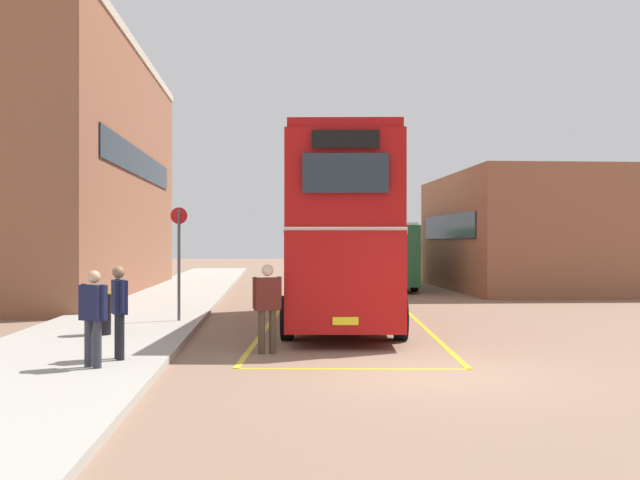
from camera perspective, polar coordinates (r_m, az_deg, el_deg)
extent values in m
plane|color=#846651|center=(26.87, 1.91, -4.85)|extent=(135.60, 135.60, 0.00)
cube|color=#A39E93|center=(29.38, -11.33, -4.30)|extent=(4.00, 57.60, 0.14)
cube|color=brown|center=(32.83, -18.25, 4.69)|extent=(5.46, 20.09, 9.92)
cube|color=#19232D|center=(32.30, -13.48, 5.65)|extent=(0.06, 15.27, 1.10)
cube|color=#BCB29E|center=(33.65, -18.25, 13.44)|extent=(5.58, 20.21, 0.36)
cube|color=brown|center=(36.11, 16.65, 0.56)|extent=(8.91, 12.34, 5.26)
cube|color=#232D38|center=(34.80, 9.72, 1.01)|extent=(0.06, 9.38, 1.10)
cylinder|color=black|center=(23.03, -1.62, -4.40)|extent=(0.36, 1.02, 1.00)
cylinder|color=black|center=(23.06, 4.75, -4.39)|extent=(0.36, 1.02, 1.00)
cylinder|color=black|center=(16.97, -2.50, -5.94)|extent=(0.36, 1.02, 1.00)
cylinder|color=black|center=(17.02, 6.16, -5.93)|extent=(0.36, 1.02, 1.00)
cube|color=#A80F0F|center=(19.92, 1.68, -2.48)|extent=(3.27, 9.99, 2.10)
cube|color=#A80F0F|center=(19.94, 1.68, 3.56)|extent=(3.25, 9.79, 2.10)
cube|color=#A80F0F|center=(20.05, 1.68, 6.84)|extent=(3.14, 9.69, 0.20)
cube|color=white|center=(19.90, 1.68, 0.54)|extent=(3.29, 9.89, 0.14)
cube|color=#232D38|center=(19.93, -1.93, -1.61)|extent=(0.69, 8.03, 0.84)
cube|color=#232D38|center=(19.97, -1.93, 3.84)|extent=(0.69, 8.03, 0.84)
cube|color=#232D38|center=(19.97, 5.29, -1.61)|extent=(0.69, 8.03, 0.84)
cube|color=#232D38|center=(20.01, 5.29, 3.84)|extent=(0.69, 8.03, 0.84)
cube|color=#232D38|center=(15.03, 1.96, 5.13)|extent=(1.73, 0.18, 0.80)
cube|color=black|center=(15.11, 1.96, 7.70)|extent=(1.36, 0.15, 0.36)
cube|color=#232D38|center=(24.83, 1.52, -1.08)|extent=(1.98, 0.20, 1.00)
cube|color=yellow|center=(15.06, 1.96, -6.19)|extent=(0.52, 0.07, 0.16)
cylinder|color=black|center=(38.68, 2.10, -2.71)|extent=(0.28, 0.93, 0.92)
cylinder|color=black|center=(38.96, 5.77, -2.69)|extent=(0.28, 0.93, 0.92)
cylinder|color=black|center=(32.95, 2.91, -3.16)|extent=(0.28, 0.93, 0.92)
cylinder|color=black|center=(33.28, 7.20, -3.13)|extent=(0.28, 0.93, 0.92)
cube|color=#1E512D|center=(35.91, 4.46, -1.09)|extent=(2.63, 9.64, 2.60)
cube|color=silver|center=(35.91, 4.46, 1.08)|extent=(2.48, 9.26, 0.12)
cube|color=#232D38|center=(35.77, 2.51, -0.53)|extent=(0.20, 7.67, 0.96)
cube|color=#232D38|center=(36.07, 6.39, -0.53)|extent=(0.20, 7.67, 0.96)
cube|color=#232D38|center=(40.69, 3.63, -0.55)|extent=(1.93, 0.08, 1.10)
cylinder|color=#473828|center=(14.96, -3.63, -7.00)|extent=(0.14, 0.14, 0.86)
cylinder|color=#473828|center=(14.90, -4.47, -7.03)|extent=(0.14, 0.14, 0.86)
cube|color=#591E19|center=(14.86, -4.05, -4.12)|extent=(0.54, 0.35, 0.65)
cylinder|color=#591E19|center=(14.93, -3.12, -3.98)|extent=(0.09, 0.09, 0.61)
cylinder|color=#591E19|center=(14.79, -4.99, -4.02)|extent=(0.09, 0.09, 0.61)
sphere|color=beige|center=(14.82, -4.03, -2.32)|extent=(0.23, 0.23, 0.23)
cylinder|color=#2D2D38|center=(13.09, -17.22, -7.55)|extent=(0.14, 0.14, 0.78)
cylinder|color=#2D2D38|center=(12.94, -16.62, -7.64)|extent=(0.14, 0.14, 0.78)
cube|color=#141938|center=(12.95, -16.92, -4.60)|extent=(0.50, 0.44, 0.59)
cylinder|color=#141938|center=(13.11, -17.58, -4.41)|extent=(0.09, 0.09, 0.56)
cylinder|color=#141938|center=(12.78, -16.24, -4.53)|extent=(0.09, 0.09, 0.56)
sphere|color=tan|center=(12.93, -16.85, -2.70)|extent=(0.21, 0.21, 0.21)
cylinder|color=black|center=(13.69, -14.98, -7.18)|extent=(0.14, 0.14, 0.80)
cylinder|color=black|center=(13.90, -15.11, -7.08)|extent=(0.14, 0.14, 0.80)
cube|color=#141938|center=(13.72, -15.04, -4.22)|extent=(0.37, 0.51, 0.60)
cylinder|color=#141938|center=(13.49, -14.89, -4.17)|extent=(0.09, 0.09, 0.57)
cylinder|color=#141938|center=(13.95, -15.19, -4.03)|extent=(0.09, 0.09, 0.57)
sphere|color=#8C6647|center=(13.70, -15.13, -2.39)|extent=(0.22, 0.22, 0.22)
cylinder|color=black|center=(17.50, -16.45, -5.45)|extent=(0.49, 0.49, 0.91)
cylinder|color=olive|center=(17.46, -16.45, -3.91)|extent=(0.52, 0.52, 0.04)
cylinder|color=#4C4C51|center=(20.02, -10.71, -1.86)|extent=(0.08, 0.08, 2.94)
cylinder|color=red|center=(20.02, -10.70, 1.83)|extent=(0.43, 0.14, 0.44)
cube|color=gold|center=(19.12, -4.19, -6.77)|extent=(1.08, 11.79, 0.01)
cube|color=gold|center=(19.20, 8.10, -6.75)|extent=(1.08, 11.79, 0.01)
cube|color=gold|center=(13.21, 2.48, -9.80)|extent=(4.19, 0.46, 0.01)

